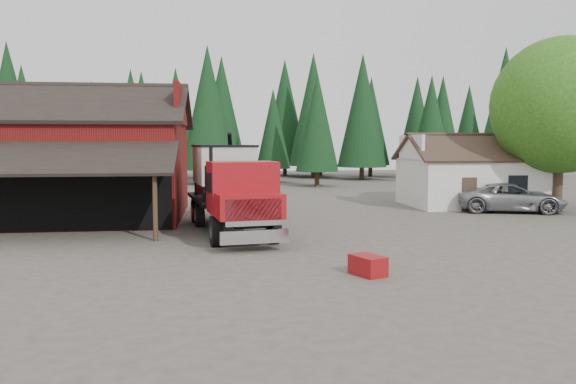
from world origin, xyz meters
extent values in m
plane|color=#4B453B|center=(0.00, 0.00, 0.00)|extent=(120.00, 120.00, 0.00)
cube|color=maroon|center=(-11.00, 10.00, 2.50)|extent=(12.00, 10.00, 5.00)
cube|color=black|center=(-11.00, 7.50, 6.00)|extent=(12.80, 5.53, 2.35)
cube|color=black|center=(-11.00, 12.50, 6.00)|extent=(12.80, 5.53, 2.35)
cube|color=maroon|center=(-5.00, 10.00, 6.00)|extent=(0.25, 7.00, 2.00)
cube|color=black|center=(-11.00, 3.40, 3.40)|extent=(12.40, 3.53, 1.44)
cylinder|color=#382619|center=(-5.60, 2.10, 1.40)|extent=(0.20, 0.20, 2.80)
cube|color=black|center=(-11.00, 4.95, 2.00)|extent=(11.70, 0.08, 3.90)
cube|color=silver|center=(13.00, 13.00, 1.50)|extent=(8.00, 6.00, 3.00)
cube|color=#38281E|center=(13.00, 11.50, 3.75)|extent=(8.60, 3.42, 1.80)
cube|color=#38281E|center=(13.00, 14.50, 3.75)|extent=(8.60, 3.42, 1.80)
cube|color=silver|center=(9.00, 13.00, 3.75)|extent=(0.20, 4.20, 1.50)
cube|color=silver|center=(17.00, 13.00, 3.75)|extent=(0.20, 4.20, 1.50)
cube|color=#38281E|center=(11.50, 9.98, 1.00)|extent=(0.90, 0.06, 2.00)
cube|color=black|center=(14.50, 9.98, 1.60)|extent=(1.20, 0.06, 1.00)
cylinder|color=#382619|center=(17.00, 10.00, 1.60)|extent=(0.60, 0.60, 3.20)
sphere|color=#1F5212|center=(17.00, 10.00, 6.20)|extent=(8.00, 8.00, 8.00)
sphere|color=#1F5212|center=(15.80, 10.80, 5.00)|extent=(4.40, 4.40, 4.40)
cylinder|color=#382619|center=(6.00, 30.00, 0.80)|extent=(0.44, 0.44, 1.60)
cone|color=black|center=(6.00, 30.00, 5.90)|extent=(3.96, 3.96, 9.00)
cylinder|color=#382619|center=(22.00, 26.00, 0.80)|extent=(0.44, 0.44, 1.60)
cone|color=black|center=(22.00, 26.00, 6.90)|extent=(4.84, 4.84, 11.00)
cylinder|color=#382619|center=(-4.00, 34.00, 0.80)|extent=(0.44, 0.44, 1.60)
cone|color=black|center=(-4.00, 34.00, 7.40)|extent=(5.28, 5.28, 12.00)
cylinder|color=black|center=(-3.15, 0.57, 0.60)|extent=(0.56, 1.25, 1.21)
cylinder|color=black|center=(-0.87, 0.92, 0.60)|extent=(0.56, 1.25, 1.21)
cylinder|color=black|center=(-3.95, 5.78, 0.60)|extent=(0.56, 1.25, 1.21)
cylinder|color=black|center=(-1.67, 6.13, 0.60)|extent=(0.56, 1.25, 1.21)
cylinder|color=black|center=(-4.19, 7.30, 0.60)|extent=(0.56, 1.25, 1.21)
cylinder|color=black|center=(-1.91, 7.65, 0.60)|extent=(0.56, 1.25, 1.21)
cube|color=black|center=(-2.55, 4.22, 1.04)|extent=(2.63, 9.52, 0.44)
cube|color=silver|center=(-1.75, -0.94, 0.60)|extent=(2.53, 0.58, 0.49)
cube|color=silver|center=(-1.77, -0.83, 1.48)|extent=(2.08, 0.43, 0.99)
cube|color=maroon|center=(-1.87, -0.18, 1.65)|extent=(2.66, 1.79, 0.93)
cube|color=maroon|center=(-2.09, 1.23, 2.25)|extent=(2.89, 2.25, 2.03)
cube|color=black|center=(-1.95, 0.36, 2.58)|extent=(2.29, 0.44, 0.99)
cylinder|color=black|center=(-3.32, 2.04, 2.86)|extent=(0.18, 0.18, 1.98)
cube|color=black|center=(-2.25, 2.32, 2.20)|extent=(2.68, 0.54, 1.76)
cube|color=black|center=(-2.78, 5.74, 1.34)|extent=(3.74, 6.72, 0.18)
cube|color=beige|center=(-2.78, 5.74, 2.96)|extent=(3.05, 3.97, 1.76)
cone|color=beige|center=(-2.78, 5.74, 1.87)|extent=(2.75, 2.75, 0.77)
cube|color=black|center=(-2.78, 5.74, 3.87)|extent=(3.17, 4.09, 0.09)
cylinder|color=black|center=(-2.36, 7.36, 2.86)|extent=(0.46, 2.44, 3.35)
cube|color=maroon|center=(-3.83, 8.24, 1.65)|extent=(0.78, 0.97, 0.49)
cylinder|color=silver|center=(-0.95, 2.13, 0.93)|extent=(0.77, 1.18, 0.61)
imported|color=#97999E|center=(13.81, 9.51, 0.84)|extent=(6.59, 4.35, 1.68)
cube|color=maroon|center=(1.45, -4.76, 0.30)|extent=(1.09, 1.29, 0.60)
camera|label=1|loc=(-3.00, -21.07, 4.00)|focal=35.00mm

